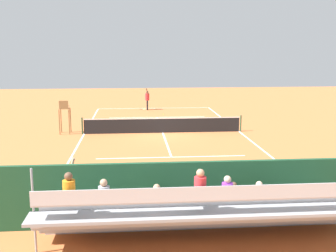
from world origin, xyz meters
TOP-DOWN VIEW (x-y plane):
  - ground_plane at (0.00, 0.00)m, footprint 60.00×60.00m
  - court_line_markings at (0.00, -0.04)m, footprint 10.10×22.20m
  - tennis_net at (0.00, 0.00)m, footprint 10.30×0.10m
  - backdrop_wall at (0.00, 14.00)m, footprint 18.00×0.16m
  - bleacher_stand at (0.01, 15.36)m, footprint 9.06×2.40m
  - umpire_chair at (6.20, -0.22)m, footprint 0.67×0.67m
  - courtside_bench at (-1.78, 13.27)m, footprint 1.80×0.40m
  - equipment_bag at (0.40, 13.40)m, footprint 0.90×0.36m
  - tennis_player at (0.63, -10.04)m, footprint 0.38×0.54m
  - tennis_racket at (0.92, -10.32)m, footprint 0.56×0.31m
  - tennis_ball_near at (-0.60, -7.34)m, footprint 0.07×0.07m
  - line_judge at (3.81, 13.18)m, footprint 0.44×0.56m

SIDE VIEW (x-z plane):
  - ground_plane at x=0.00m, z-range 0.00..0.00m
  - court_line_markings at x=0.00m, z-range 0.00..0.01m
  - tennis_racket at x=0.92m, z-range 0.00..0.03m
  - tennis_ball_near at x=-0.60m, z-range 0.00..0.07m
  - equipment_bag at x=0.40m, z-range 0.00..0.36m
  - tennis_net at x=0.00m, z-range -0.03..1.04m
  - courtside_bench at x=-1.78m, z-range 0.09..1.02m
  - bleacher_stand at x=0.01m, z-range -0.29..2.19m
  - backdrop_wall at x=0.00m, z-range 0.00..2.00m
  - tennis_player at x=0.63m, z-range 0.05..1.98m
  - line_judge at x=3.81m, z-range 0.05..1.98m
  - umpire_chair at x=6.20m, z-range 0.24..2.38m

